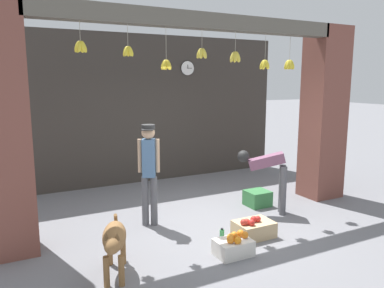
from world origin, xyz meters
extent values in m
plane|color=slate|center=(0.00, 0.00, 0.00)|extent=(60.00, 60.00, 0.00)
cube|color=#38332D|center=(0.00, 2.97, 1.65)|extent=(6.94, 0.12, 3.30)
cube|color=brown|center=(-2.82, 0.30, 1.65)|extent=(0.70, 0.60, 3.30)
cube|color=brown|center=(2.82, 0.30, 1.65)|extent=(0.70, 0.60, 3.30)
cube|color=#5B564C|center=(0.00, 0.12, 3.18)|extent=(5.04, 0.24, 0.24)
cylinder|color=#B2AD99|center=(-1.80, 0.13, 2.94)|extent=(0.01, 0.01, 0.25)
ellipsoid|color=yellow|center=(-1.76, 0.13, 2.74)|extent=(0.11, 0.06, 0.17)
ellipsoid|color=yellow|center=(-1.78, 0.17, 2.74)|extent=(0.09, 0.10, 0.18)
ellipsoid|color=yellow|center=(-1.82, 0.17, 2.74)|extent=(0.09, 0.10, 0.18)
ellipsoid|color=yellow|center=(-1.84, 0.13, 2.74)|extent=(0.11, 0.06, 0.17)
ellipsoid|color=yellow|center=(-1.82, 0.10, 2.74)|extent=(0.09, 0.10, 0.18)
ellipsoid|color=yellow|center=(-1.78, 0.10, 2.74)|extent=(0.09, 0.10, 0.18)
cylinder|color=#B2AD99|center=(-1.16, 0.12, 2.92)|extent=(0.01, 0.01, 0.29)
ellipsoid|color=yellow|center=(-1.12, 0.12, 2.70)|extent=(0.10, 0.06, 0.16)
ellipsoid|color=yellow|center=(-1.15, 0.16, 2.70)|extent=(0.07, 0.10, 0.16)
ellipsoid|color=yellow|center=(-1.19, 0.14, 2.70)|extent=(0.10, 0.08, 0.17)
ellipsoid|color=yellow|center=(-1.19, 0.10, 2.70)|extent=(0.10, 0.08, 0.17)
ellipsoid|color=yellow|center=(-1.15, 0.08, 2.70)|extent=(0.07, 0.10, 0.16)
cylinder|color=#B2AD99|center=(-0.59, 0.12, 2.83)|extent=(0.01, 0.01, 0.46)
ellipsoid|color=yellow|center=(-0.54, 0.12, 2.53)|extent=(0.11, 0.06, 0.17)
ellipsoid|color=yellow|center=(-0.57, 0.16, 2.53)|extent=(0.08, 0.11, 0.17)
ellipsoid|color=yellow|center=(-0.62, 0.14, 2.53)|extent=(0.10, 0.09, 0.17)
ellipsoid|color=yellow|center=(-0.62, 0.09, 2.53)|extent=(0.10, 0.09, 0.17)
ellipsoid|color=yellow|center=(-0.57, 0.08, 2.53)|extent=(0.08, 0.11, 0.17)
cylinder|color=#B2AD99|center=(0.01, 0.12, 2.92)|extent=(0.01, 0.01, 0.28)
ellipsoid|color=yellow|center=(0.05, 0.12, 2.71)|extent=(0.11, 0.06, 0.18)
ellipsoid|color=yellow|center=(0.02, 0.16, 2.71)|extent=(0.08, 0.11, 0.18)
ellipsoid|color=yellow|center=(-0.03, 0.14, 2.71)|extent=(0.11, 0.09, 0.18)
ellipsoid|color=yellow|center=(-0.03, 0.09, 2.71)|extent=(0.11, 0.09, 0.18)
ellipsoid|color=yellow|center=(0.02, 0.07, 2.71)|extent=(0.08, 0.11, 0.18)
cylinder|color=#B2AD99|center=(0.59, 0.08, 2.91)|extent=(0.01, 0.01, 0.31)
ellipsoid|color=yellow|center=(0.64, 0.08, 2.67)|extent=(0.12, 0.07, 0.19)
ellipsoid|color=yellow|center=(0.61, 0.12, 2.67)|extent=(0.10, 0.12, 0.20)
ellipsoid|color=yellow|center=(0.57, 0.12, 2.67)|extent=(0.10, 0.12, 0.20)
ellipsoid|color=yellow|center=(0.54, 0.08, 2.67)|extent=(0.12, 0.07, 0.19)
ellipsoid|color=yellow|center=(0.57, 0.04, 2.67)|extent=(0.10, 0.12, 0.20)
ellipsoid|color=yellow|center=(0.61, 0.04, 2.67)|extent=(0.10, 0.12, 0.20)
cylinder|color=#B2AD99|center=(1.18, 0.08, 2.85)|extent=(0.01, 0.01, 0.42)
ellipsoid|color=yellow|center=(1.23, 0.08, 2.56)|extent=(0.12, 0.06, 0.18)
ellipsoid|color=yellow|center=(1.20, 0.12, 2.56)|extent=(0.08, 0.11, 0.18)
ellipsoid|color=yellow|center=(1.15, 0.11, 2.56)|extent=(0.11, 0.10, 0.19)
ellipsoid|color=yellow|center=(1.15, 0.06, 2.56)|extent=(0.11, 0.10, 0.19)
ellipsoid|color=yellow|center=(1.20, 0.04, 2.56)|extent=(0.08, 0.11, 0.18)
cylinder|color=#B2AD99|center=(1.78, 0.16, 2.86)|extent=(0.01, 0.01, 0.41)
ellipsoid|color=yellow|center=(1.82, 0.16, 2.57)|extent=(0.12, 0.07, 0.19)
ellipsoid|color=yellow|center=(1.81, 0.20, 2.57)|extent=(0.11, 0.11, 0.20)
ellipsoid|color=yellow|center=(1.77, 0.21, 2.57)|extent=(0.08, 0.12, 0.19)
ellipsoid|color=yellow|center=(1.73, 0.18, 2.57)|extent=(0.12, 0.09, 0.20)
ellipsoid|color=yellow|center=(1.73, 0.14, 2.57)|extent=(0.12, 0.09, 0.20)
ellipsoid|color=yellow|center=(1.77, 0.12, 2.57)|extent=(0.08, 0.12, 0.19)
ellipsoid|color=yellow|center=(1.81, 0.12, 2.57)|extent=(0.11, 0.11, 0.20)
ellipsoid|color=olive|center=(-1.71, -0.90, 0.49)|extent=(0.48, 0.74, 0.28)
cylinder|color=olive|center=(-1.72, -1.18, 0.18)|extent=(0.07, 0.07, 0.36)
cylinder|color=olive|center=(-1.88, -1.13, 0.18)|extent=(0.07, 0.07, 0.36)
cylinder|color=olive|center=(-1.55, -0.68, 0.18)|extent=(0.07, 0.07, 0.36)
cylinder|color=olive|center=(-1.71, -0.63, 0.18)|extent=(0.07, 0.07, 0.36)
ellipsoid|color=olive|center=(-1.83, -1.26, 0.55)|extent=(0.25, 0.30, 0.19)
cone|color=brown|center=(-1.78, -1.28, 0.65)|extent=(0.06, 0.06, 0.08)
cone|color=brown|center=(-1.89, -1.25, 0.65)|extent=(0.06, 0.06, 0.08)
cylinder|color=olive|center=(-1.59, -0.54, 0.52)|extent=(0.11, 0.22, 0.28)
cylinder|color=#56565B|center=(-0.72, 0.36, 0.40)|extent=(0.11, 0.11, 0.80)
cylinder|color=#56565B|center=(-0.85, 0.42, 0.40)|extent=(0.11, 0.11, 0.80)
cube|color=#4C7099|center=(-0.79, 0.39, 1.10)|extent=(0.25, 0.24, 0.60)
cylinder|color=tan|center=(-0.66, 0.33, 1.14)|extent=(0.06, 0.06, 0.53)
cylinder|color=tan|center=(-0.91, 0.45, 1.14)|extent=(0.06, 0.06, 0.53)
sphere|color=tan|center=(-0.79, 0.39, 1.50)|extent=(0.21, 0.21, 0.21)
cylinder|color=#2D2D2D|center=(-0.79, 0.39, 1.59)|extent=(0.21, 0.21, 0.07)
cube|color=#2D2D2D|center=(-0.83, 0.29, 1.56)|extent=(0.21, 0.18, 0.01)
cylinder|color=#56565B|center=(1.42, -0.22, 0.43)|extent=(0.11, 0.11, 0.85)
cylinder|color=#56565B|center=(1.50, -0.11, 0.43)|extent=(0.11, 0.11, 0.85)
cube|color=#754760|center=(1.21, -0.01, 0.93)|extent=(0.65, 0.52, 0.32)
sphere|color=black|center=(0.87, 0.20, 1.01)|extent=(0.21, 0.21, 0.21)
cube|color=silver|center=(-0.17, -1.12, 0.11)|extent=(0.48, 0.35, 0.21)
sphere|color=orange|center=(-0.18, -1.23, 0.25)|extent=(0.10, 0.10, 0.10)
sphere|color=orange|center=(0.00, -1.13, 0.25)|extent=(0.10, 0.10, 0.10)
sphere|color=orange|center=(-0.13, -1.07, 0.25)|extent=(0.10, 0.10, 0.10)
sphere|color=orange|center=(-0.26, -1.18, 0.25)|extent=(0.10, 0.10, 0.10)
sphere|color=orange|center=(-0.21, -1.10, 0.25)|extent=(0.10, 0.10, 0.10)
sphere|color=orange|center=(-0.02, -1.06, 0.25)|extent=(0.10, 0.10, 0.10)
cube|color=tan|center=(0.43, -0.75, 0.12)|extent=(0.56, 0.42, 0.23)
sphere|color=red|center=(0.42, -0.76, 0.27)|extent=(0.10, 0.10, 0.10)
sphere|color=red|center=(0.22, -0.79, 0.27)|extent=(0.10, 0.10, 0.10)
sphere|color=red|center=(0.26, -0.79, 0.27)|extent=(0.10, 0.10, 0.10)
sphere|color=red|center=(0.31, -0.85, 0.27)|extent=(0.10, 0.10, 0.10)
sphere|color=red|center=(0.48, -0.77, 0.27)|extent=(0.10, 0.10, 0.10)
cube|color=#387A42|center=(1.33, 0.36, 0.14)|extent=(0.42, 0.39, 0.28)
cylinder|color=#38934C|center=(-0.15, -0.78, 0.11)|extent=(0.07, 0.07, 0.22)
cylinder|color=black|center=(-0.15, -0.78, 0.24)|extent=(0.04, 0.04, 0.02)
cylinder|color=black|center=(1.14, 2.91, 2.58)|extent=(0.34, 0.01, 0.34)
cylinder|color=white|center=(1.14, 2.89, 2.58)|extent=(0.32, 0.02, 0.32)
cube|color=black|center=(1.14, 2.88, 2.62)|extent=(0.01, 0.01, 0.09)
cube|color=black|center=(1.18, 2.88, 2.58)|extent=(0.12, 0.01, 0.01)
camera|label=1|loc=(-2.79, -5.03, 2.30)|focal=35.00mm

